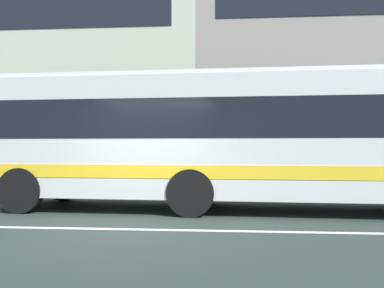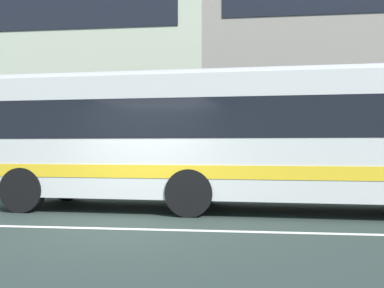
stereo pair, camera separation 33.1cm
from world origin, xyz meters
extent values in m
plane|color=#2B3731|center=(0.00, 0.00, 0.00)|extent=(160.00, 160.00, 0.00)
cube|color=silver|center=(0.00, 0.00, 0.00)|extent=(60.00, 0.16, 0.01)
cube|color=beige|center=(1.70, 2.60, 1.67)|extent=(11.01, 3.02, 2.64)
cube|color=black|center=(1.70, 2.60, 2.06)|extent=(10.35, 3.00, 0.84)
cube|color=yellow|center=(1.70, 2.60, 0.94)|extent=(10.79, 3.03, 0.28)
cube|color=silver|center=(1.70, 2.60, 3.05)|extent=(10.55, 2.60, 0.12)
cylinder|color=black|center=(1.09, 3.76, 0.50)|extent=(1.01, 0.33, 1.00)
cylinder|color=black|center=(0.97, 1.50, 0.50)|extent=(1.01, 0.33, 1.00)
cylinder|color=black|center=(-2.69, 3.95, 0.50)|extent=(1.01, 0.33, 1.00)
cylinder|color=black|center=(-2.80, 1.69, 0.50)|extent=(1.01, 0.33, 1.00)
camera|label=1|loc=(1.83, -7.74, 1.46)|focal=41.66mm
camera|label=2|loc=(2.16, -7.71, 1.46)|focal=41.66mm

